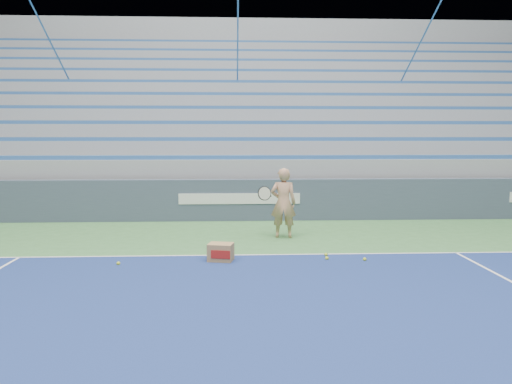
{
  "coord_description": "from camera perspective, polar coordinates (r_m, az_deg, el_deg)",
  "views": [
    {
      "loc": [
        -0.14,
        2.69,
        2.24
      ],
      "look_at": [
        0.29,
        12.38,
        1.15
      ],
      "focal_mm": 35.0,
      "sensor_mm": 36.0,
      "label": 1
    }
  ],
  "objects": [
    {
      "name": "tennis_ball_2",
      "position": [
        9.48,
        8.0,
        -7.11
      ],
      "size": [
        0.07,
        0.07,
        0.07
      ],
      "primitive_type": "sphere",
      "color": "#C8D72C",
      "rests_on": "ground"
    },
    {
      "name": "bleachers",
      "position": [
        18.92,
        -2.12,
        6.75
      ],
      "size": [
        31.0,
        9.15,
        7.3
      ],
      "color": "#919499",
      "rests_on": "ground"
    },
    {
      "name": "tennis_ball_1",
      "position": [
        9.26,
        12.32,
        -7.53
      ],
      "size": [
        0.07,
        0.07,
        0.07
      ],
      "primitive_type": "sphere",
      "color": "#C8D72C",
      "rests_on": "ground"
    },
    {
      "name": "tennis_ball_4",
      "position": [
        9.31,
        -4.2,
        -7.32
      ],
      "size": [
        0.07,
        0.07,
        0.07
      ],
      "primitive_type": "sphere",
      "color": "#C8D72C",
      "rests_on": "ground"
    },
    {
      "name": "ball_box",
      "position": [
        9.04,
        -4.05,
        -6.9
      ],
      "size": [
        0.49,
        0.42,
        0.33
      ],
      "color": "#9E794C",
      "rests_on": "ground"
    },
    {
      "name": "tennis_ball_0",
      "position": [
        9.09,
        -15.46,
        -7.87
      ],
      "size": [
        0.07,
        0.07,
        0.07
      ],
      "primitive_type": "sphere",
      "color": "#C8D72C",
      "rests_on": "ground"
    },
    {
      "name": "tennis_player",
      "position": [
        11.0,
        3.11,
        -1.24
      ],
      "size": [
        0.91,
        0.83,
        1.55
      ],
      "color": "tan",
      "rests_on": "ground"
    },
    {
      "name": "tennis_ball_3",
      "position": [
        9.22,
        8.1,
        -7.51
      ],
      "size": [
        0.07,
        0.07,
        0.07
      ],
      "primitive_type": "sphere",
      "color": "#C8D72C",
      "rests_on": "ground"
    },
    {
      "name": "sponsor_barrier",
      "position": [
        13.3,
        -1.89,
        -0.89
      ],
      "size": [
        30.0,
        0.32,
        1.1
      ],
      "color": "#3E495E",
      "rests_on": "ground"
    }
  ]
}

